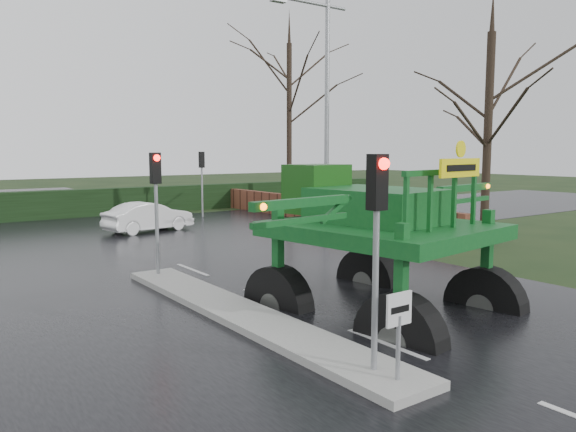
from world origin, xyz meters
TOP-DOWN VIEW (x-y plane):
  - ground at (0.00, 0.00)m, footprint 140.00×140.00m
  - road_main at (0.00, 10.00)m, footprint 14.00×80.00m
  - road_cross at (0.00, 16.00)m, footprint 80.00×12.00m
  - median_island at (-1.30, 3.00)m, footprint 1.20×10.00m
  - hedge_row at (0.00, 24.00)m, footprint 44.00×0.90m
  - brick_wall at (10.50, 16.00)m, footprint 0.40×20.00m
  - keep_left_sign at (-1.30, -1.50)m, footprint 0.50×0.07m
  - traffic_signal_near at (-1.30, -1.01)m, footprint 0.26×0.33m
  - traffic_signal_mid at (-1.30, 7.49)m, footprint 0.26×0.33m
  - traffic_signal_far at (6.50, 20.01)m, footprint 0.26×0.33m
  - street_light_right at (8.19, 12.00)m, footprint 3.85×0.30m
  - tree_right_near at (11.50, 6.00)m, footprint 5.60×5.60m
  - tree_right_far at (13.00, 21.00)m, footprint 7.00×7.00m
  - crop_sprayer at (0.33, 0.22)m, footprint 8.37×5.74m
  - white_sedan at (2.06, 16.50)m, footprint 4.13×2.07m

SIDE VIEW (x-z plane):
  - ground at x=0.00m, z-range 0.00..0.00m
  - white_sedan at x=2.06m, z-range -0.65..0.65m
  - road_main at x=0.00m, z-range -0.01..0.01m
  - road_cross at x=0.00m, z-range 0.00..0.02m
  - median_island at x=-1.30m, z-range 0.01..0.17m
  - brick_wall at x=10.50m, z-range 0.00..1.20m
  - hedge_row at x=0.00m, z-range 0.00..1.50m
  - keep_left_sign at x=-1.30m, z-range 0.38..1.73m
  - crop_sprayer at x=0.33m, z-range -0.13..4.58m
  - traffic_signal_near at x=-1.30m, z-range 0.83..4.35m
  - traffic_signal_mid at x=-1.30m, z-range 0.83..4.35m
  - traffic_signal_far at x=6.50m, z-range 0.83..4.35m
  - tree_right_near at x=11.50m, z-range 0.38..10.02m
  - street_light_right at x=8.19m, z-range 0.99..10.99m
  - tree_right_far at x=13.00m, z-range 0.47..12.52m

